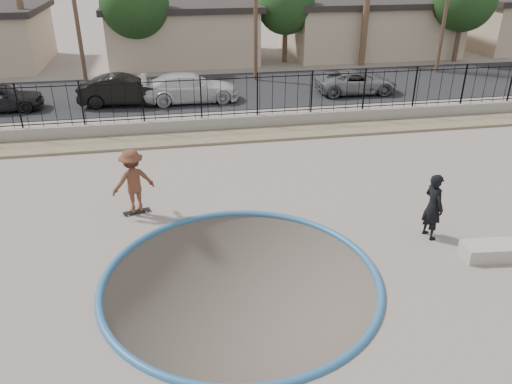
{
  "coord_description": "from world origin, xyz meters",
  "views": [
    {
      "loc": [
        -1.45,
        -11.05,
        7.48
      ],
      "look_at": [
        0.93,
        2.0,
        0.9
      ],
      "focal_mm": 35.0,
      "sensor_mm": 36.0,
      "label": 1
    }
  ],
  "objects_px": {
    "car_d": "(356,82)",
    "car_c": "(190,88)",
    "skater": "(133,184)",
    "videographer": "(433,206)",
    "skateboard": "(137,211)",
    "car_b": "(125,90)",
    "concrete_ledge": "(493,251)"
  },
  "relations": [
    {
      "from": "skater",
      "to": "car_b",
      "type": "distance_m",
      "value": 12.04
    },
    {
      "from": "concrete_ledge",
      "to": "car_b",
      "type": "height_order",
      "value": "car_b"
    },
    {
      "from": "concrete_ledge",
      "to": "skateboard",
      "type": "bearing_deg",
      "value": 155.96
    },
    {
      "from": "skateboard",
      "to": "videographer",
      "type": "distance_m",
      "value": 8.8
    },
    {
      "from": "skateboard",
      "to": "car_b",
      "type": "distance_m",
      "value": 12.06
    },
    {
      "from": "videographer",
      "to": "car_d",
      "type": "relative_size",
      "value": 0.43
    },
    {
      "from": "car_d",
      "to": "skateboard",
      "type": "bearing_deg",
      "value": 137.21
    },
    {
      "from": "videographer",
      "to": "car_d",
      "type": "bearing_deg",
      "value": -22.73
    },
    {
      "from": "skateboard",
      "to": "car_c",
      "type": "bearing_deg",
      "value": 64.1
    },
    {
      "from": "skater",
      "to": "videographer",
      "type": "distance_m",
      "value": 8.75
    },
    {
      "from": "skater",
      "to": "car_c",
      "type": "relative_size",
      "value": 0.4
    },
    {
      "from": "concrete_ledge",
      "to": "car_c",
      "type": "distance_m",
      "value": 17.64
    },
    {
      "from": "concrete_ledge",
      "to": "car_b",
      "type": "distance_m",
      "value": 19.21
    },
    {
      "from": "skater",
      "to": "car_c",
      "type": "height_order",
      "value": "skater"
    },
    {
      "from": "skateboard",
      "to": "car_c",
      "type": "xyz_separation_m",
      "value": [
        2.45,
        12.0,
        0.71
      ]
    },
    {
      "from": "skater",
      "to": "videographer",
      "type": "bearing_deg",
      "value": 141.12
    },
    {
      "from": "videographer",
      "to": "car_b",
      "type": "relative_size",
      "value": 0.42
    },
    {
      "from": "skater",
      "to": "concrete_ledge",
      "type": "relative_size",
      "value": 1.25
    },
    {
      "from": "car_b",
      "to": "car_c",
      "type": "relative_size",
      "value": 0.91
    },
    {
      "from": "skater",
      "to": "skateboard",
      "type": "relative_size",
      "value": 2.36
    },
    {
      "from": "videographer",
      "to": "car_d",
      "type": "height_order",
      "value": "videographer"
    },
    {
      "from": "videographer",
      "to": "car_c",
      "type": "bearing_deg",
      "value": 11.32
    },
    {
      "from": "concrete_ledge",
      "to": "car_b",
      "type": "bearing_deg",
      "value": 122.48
    },
    {
      "from": "car_d",
      "to": "car_c",
      "type": "bearing_deg",
      "value": 91.31
    },
    {
      "from": "concrete_ledge",
      "to": "car_d",
      "type": "bearing_deg",
      "value": 82.21
    },
    {
      "from": "skateboard",
      "to": "car_b",
      "type": "xyz_separation_m",
      "value": [
        -0.9,
        12.0,
        0.74
      ]
    },
    {
      "from": "skater",
      "to": "car_c",
      "type": "xyz_separation_m",
      "value": [
        2.45,
        12.0,
        -0.23
      ]
    },
    {
      "from": "skateboard",
      "to": "car_c",
      "type": "height_order",
      "value": "car_c"
    },
    {
      "from": "car_c",
      "to": "skater",
      "type": "bearing_deg",
      "value": 166.7
    },
    {
      "from": "concrete_ledge",
      "to": "car_c",
      "type": "relative_size",
      "value": 0.32
    },
    {
      "from": "skater",
      "to": "car_c",
      "type": "bearing_deg",
      "value": -121.02
    },
    {
      "from": "car_b",
      "to": "car_d",
      "type": "xyz_separation_m",
      "value": [
        12.53,
        0.0,
        -0.13
      ]
    }
  ]
}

